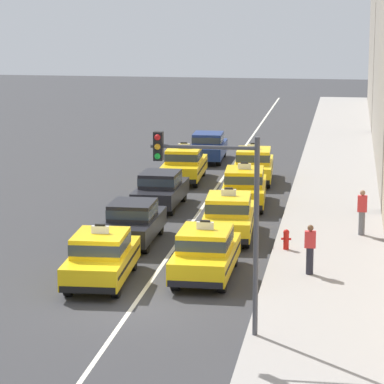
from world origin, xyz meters
The scene contains 16 objects.
ground_plane centered at (0.00, 0.00, 0.00)m, with size 160.00×160.00×0.00m, color #353538.
lane_stripe_left_right centered at (0.00, 20.00, 0.00)m, with size 0.14×80.00×0.01m, color silver.
sidewalk_curb centered at (5.60, 15.00, 0.07)m, with size 4.00×90.00×0.15m, color #9E9993.
taxi_left_nearest centered at (-1.52, 2.07, 0.88)m, with size 2.02×4.64×1.96m.
sedan_left_second centered at (-1.62, 7.28, 0.85)m, with size 1.79×4.31×1.58m.
sedan_left_third centered at (-1.77, 13.57, 0.85)m, with size 1.82×4.32×1.58m.
taxi_left_fourth centered at (-1.77, 19.78, 0.88)m, with size 1.96×4.61×1.96m.
sedan_left_fifth centered at (-1.45, 25.90, 0.85)m, with size 1.91×4.36×1.58m.
taxi_right_nearest centered at (1.69, 3.14, 0.88)m, with size 1.82×4.56×1.96m.
taxi_right_second centered at (1.78, 8.65, 0.88)m, with size 2.06×4.65×1.96m.
taxi_right_third centered at (1.76, 14.44, 0.88)m, with size 2.08×4.66×1.96m.
taxi_right_fourth centered at (1.61, 20.11, 0.88)m, with size 2.04×4.65×1.96m.
pedestrian_near_crosswalk centered at (5.04, 3.61, 0.98)m, with size 0.36×0.24×1.65m.
pedestrian_mid_block centered at (6.75, 9.33, 1.02)m, with size 0.36×0.24×1.72m.
fire_hydrant centered at (4.08, 6.70, 0.55)m, with size 0.36×0.22×0.73m.
traffic_light_pole centered at (2.89, -2.55, 3.82)m, with size 2.87×0.33×5.58m.
Camera 1 is at (6.19, -28.17, 9.19)m, focal length 94.23 mm.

